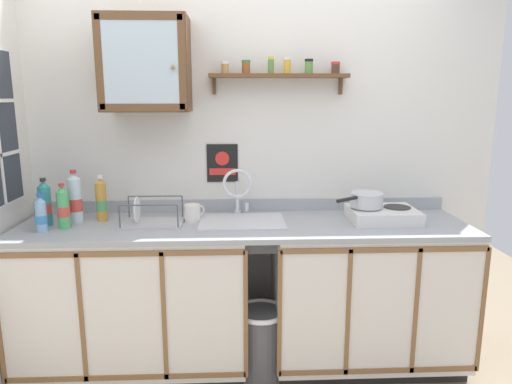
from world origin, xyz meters
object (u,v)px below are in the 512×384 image
object	(u,v)px
sink	(242,226)
bottle_juice_amber_2	(101,201)
dish_rack	(151,220)
bottle_soda_green_0	(63,208)
wall_cabinet	(146,64)
trash_bin	(261,343)
hot_plate_stove	(383,214)
bottle_water_blue_3	(41,215)
mug	(193,213)
bottle_detergent_teal_1	(45,204)
warning_sign	(222,163)
bottle_water_clear_4	(75,199)
saucepan	(366,199)

from	to	relation	value
sink	bottle_juice_amber_2	world-z (taller)	sink
bottle_juice_amber_2	dish_rack	xyz separation A→B (m)	(0.31, -0.09, -0.10)
bottle_soda_green_0	wall_cabinet	size ratio (longest dim) A/B	0.48
trash_bin	hot_plate_stove	bearing A→B (deg)	13.75
bottle_soda_green_0	bottle_water_blue_3	bearing A→B (deg)	-146.88
hot_plate_stove	bottle_water_blue_3	size ratio (longest dim) A/B	1.84
bottle_soda_green_0	trash_bin	distance (m)	1.39
bottle_juice_amber_2	mug	world-z (taller)	bottle_juice_amber_2
mug	bottle_detergent_teal_1	bearing A→B (deg)	-176.67
trash_bin	warning_sign	bearing A→B (deg)	115.66
dish_rack	mug	world-z (taller)	dish_rack
hot_plate_stove	bottle_detergent_teal_1	xyz separation A→B (m)	(-2.01, -0.01, 0.09)
bottle_juice_amber_2	bottle_water_blue_3	distance (m)	0.35
hot_plate_stove	trash_bin	size ratio (longest dim) A/B	0.90
bottle_soda_green_0	bottle_water_clear_4	xyz separation A→B (m)	(0.03, 0.12, 0.02)
hot_plate_stove	bottle_water_clear_4	xyz separation A→B (m)	(-1.85, 0.05, 0.10)
hot_plate_stove	wall_cabinet	size ratio (longest dim) A/B	0.73
hot_plate_stove	warning_sign	xyz separation A→B (m)	(-0.98, 0.29, 0.28)
bottle_water_blue_3	dish_rack	world-z (taller)	bottle_water_blue_3
bottle_juice_amber_2	warning_sign	xyz separation A→B (m)	(0.73, 0.21, 0.19)
bottle_detergent_teal_1	bottle_soda_green_0	bearing A→B (deg)	-27.28
trash_bin	bottle_juice_amber_2	bearing A→B (deg)	164.68
bottle_water_clear_4	warning_sign	xyz separation A→B (m)	(0.87, 0.24, 0.18)
wall_cabinet	trash_bin	xyz separation A→B (m)	(0.66, -0.32, -1.62)
saucepan	dish_rack	world-z (taller)	saucepan
bottle_water_blue_3	bottle_water_clear_4	distance (m)	0.23
bottle_detergent_teal_1	mug	world-z (taller)	bottle_detergent_teal_1
bottle_detergent_teal_1	bottle_juice_amber_2	size ratio (longest dim) A/B	1.00
bottle_soda_green_0	dish_rack	world-z (taller)	bottle_soda_green_0
saucepan	bottle_detergent_teal_1	bearing A→B (deg)	-178.99
warning_sign	hot_plate_stove	bearing A→B (deg)	-16.29
bottle_water_clear_4	trash_bin	bearing A→B (deg)	-11.90
bottle_soda_green_0	bottle_water_clear_4	size ratio (longest dim) A/B	0.82
saucepan	sink	bearing A→B (deg)	-179.38
bottle_water_clear_4	mug	distance (m)	0.70
bottle_water_clear_4	mug	xyz separation A→B (m)	(0.70, -0.01, -0.09)
bottle_soda_green_0	bottle_detergent_teal_1	size ratio (longest dim) A/B	0.93
saucepan	trash_bin	distance (m)	1.07
hot_plate_stove	wall_cabinet	distance (m)	1.68
bottle_water_clear_4	bottle_soda_green_0	bearing A→B (deg)	-102.29
bottle_water_clear_4	warning_sign	world-z (taller)	warning_sign
sink	bottle_soda_green_0	world-z (taller)	sink
sink	bottle_detergent_teal_1	world-z (taller)	sink
bottle_water_blue_3	trash_bin	distance (m)	1.46
bottle_water_blue_3	warning_sign	world-z (taller)	warning_sign
sink	bottle_water_clear_4	distance (m)	1.01
sink	dish_rack	distance (m)	0.54
saucepan	bottle_juice_amber_2	world-z (taller)	bottle_juice_amber_2
hot_plate_stove	warning_sign	distance (m)	1.06
dish_rack	wall_cabinet	xyz separation A→B (m)	(-0.01, 0.16, 0.90)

